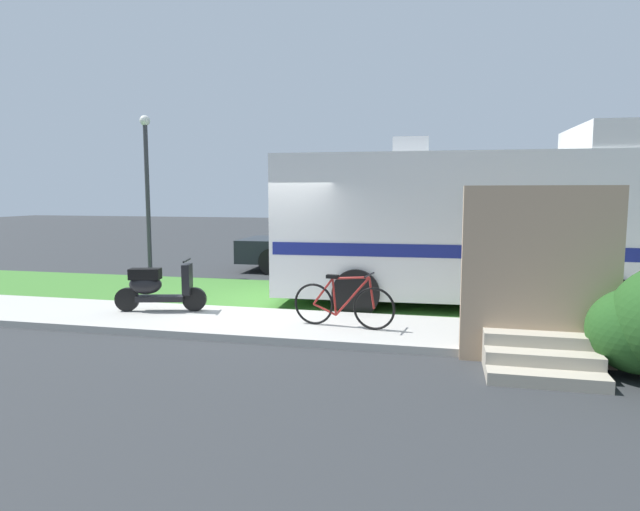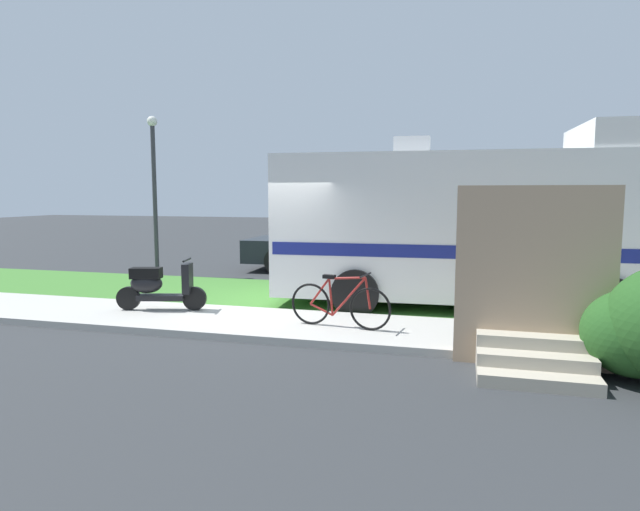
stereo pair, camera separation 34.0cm
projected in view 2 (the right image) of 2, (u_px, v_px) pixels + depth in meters
name	position (u px, v px, depth m)	size (l,w,h in m)	color
ground_plane	(270.00, 312.00, 10.51)	(80.00, 80.00, 0.00)	#2D3033
sidewalk	(246.00, 323.00, 9.35)	(24.00, 2.00, 0.12)	#ADAAA3
grass_strip	(293.00, 296.00, 11.94)	(24.00, 3.40, 0.08)	#3D752D
motorhome_rv	(474.00, 224.00, 10.62)	(7.56, 2.91, 3.55)	silver
scooter	(158.00, 286.00, 10.05)	(1.66, 0.65, 0.97)	black
bicycle	(340.00, 304.00, 8.75)	(1.72, 0.52, 0.90)	black
pickup_truck_near	(360.00, 241.00, 15.69)	(5.44, 2.34, 1.72)	#1E2328
pickup_truck_far	(542.00, 235.00, 17.69)	(5.82, 2.42, 1.77)	#1E2328
porch_steps	(533.00, 295.00, 7.04)	(2.00, 1.26, 2.40)	#B2A893
bottle_green	(511.00, 328.00, 8.35)	(0.08, 0.08, 0.23)	#B2B2B7
bottle_spare	(613.00, 344.00, 7.43)	(0.08, 0.08, 0.23)	#19722D
street_lamp_post	(154.00, 180.00, 14.86)	(0.28, 0.28, 4.40)	#333338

